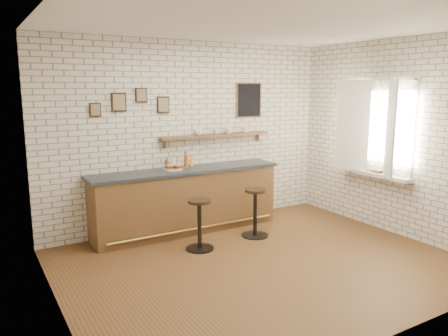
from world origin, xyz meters
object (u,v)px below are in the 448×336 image
(bitters_bottle_brown, at_px, (167,164))
(shelf_cup_c, at_px, (229,130))
(condiment_bottle_yellow, at_px, (191,162))
(book_upper, at_px, (373,170))
(shelf_cup_d, at_px, (246,130))
(shelf_cup_a, at_px, (199,132))
(bitters_bottle_white, at_px, (173,163))
(bar_stool_left, at_px, (199,223))
(shelf_cup_b, at_px, (216,131))
(sandwich_plate, at_px, (173,169))
(book_lower, at_px, (373,171))
(bar_stool_right, at_px, (255,211))
(bar_counter, at_px, (187,200))
(ciabatta_sandwich, at_px, (174,166))
(bitters_bottle_amber, at_px, (186,161))

(bitters_bottle_brown, bearing_deg, shelf_cup_c, 2.15)
(condiment_bottle_yellow, height_order, book_upper, condiment_bottle_yellow)
(shelf_cup_d, bearing_deg, shelf_cup_a, 174.37)
(condiment_bottle_yellow, relative_size, shelf_cup_a, 1.30)
(bitters_bottle_white, relative_size, shelf_cup_d, 1.97)
(bar_stool_left, relative_size, shelf_cup_a, 5.52)
(condiment_bottle_yellow, height_order, shelf_cup_b, shelf_cup_b)
(bar_stool_left, bearing_deg, sandwich_plate, 90.36)
(shelf_cup_d, bearing_deg, bitters_bottle_white, 176.15)
(bitters_bottle_brown, xyz_separation_m, book_lower, (2.90, -1.56, -0.14))
(bar_stool_left, bearing_deg, bitters_bottle_white, 86.64)
(bar_stool_right, distance_m, book_upper, 2.03)
(shelf_cup_d, bearing_deg, condiment_bottle_yellow, 176.66)
(bar_stool_left, height_order, shelf_cup_d, shelf_cup_d)
(bar_counter, height_order, book_upper, bar_counter)
(bar_counter, bearing_deg, book_lower, -27.97)
(bar_counter, distance_m, shelf_cup_d, 1.64)
(ciabatta_sandwich, bearing_deg, bar_stool_left, -90.38)
(bar_stool_right, bearing_deg, shelf_cup_d, 64.74)
(shelf_cup_b, bearing_deg, bar_stool_left, -177.52)
(bar_stool_left, relative_size, book_lower, 3.09)
(condiment_bottle_yellow, height_order, book_lower, condiment_bottle_yellow)
(shelf_cup_d, xyz_separation_m, book_lower, (1.39, -1.60, -0.61))
(bitters_bottle_amber, bearing_deg, shelf_cup_d, 2.12)
(bitters_bottle_white, relative_size, shelf_cup_b, 2.02)
(condiment_bottle_yellow, xyz_separation_m, shelf_cup_d, (1.08, 0.04, 0.47))
(shelf_cup_c, bearing_deg, bar_stool_left, 151.14)
(bitters_bottle_brown, relative_size, condiment_bottle_yellow, 1.08)
(bitters_bottle_brown, xyz_separation_m, bitters_bottle_white, (0.11, 0.00, 0.01))
(bitters_bottle_white, height_order, condiment_bottle_yellow, bitters_bottle_white)
(bar_counter, xyz_separation_m, shelf_cup_b, (0.66, 0.20, 1.04))
(bitters_bottle_white, bearing_deg, bar_counter, -46.57)
(bitters_bottle_brown, bearing_deg, shelf_cup_d, 1.65)
(sandwich_plate, relative_size, shelf_cup_a, 2.14)
(book_lower, bearing_deg, bar_stool_left, 143.20)
(condiment_bottle_yellow, height_order, shelf_cup_d, shelf_cup_d)
(ciabatta_sandwich, height_order, shelf_cup_c, shelf_cup_c)
(shelf_cup_c, bearing_deg, book_lower, -114.51)
(shelf_cup_a, bearing_deg, bitters_bottle_amber, -166.61)
(sandwich_plate, bearing_deg, condiment_bottle_yellow, 20.01)
(bitters_bottle_amber, relative_size, book_lower, 1.06)
(ciabatta_sandwich, bearing_deg, book_lower, -26.60)
(condiment_bottle_yellow, xyz_separation_m, bar_stool_left, (-0.37, -0.99, -0.69))
(bitters_bottle_amber, distance_m, book_upper, 3.00)
(shelf_cup_c, bearing_deg, book_upper, -114.40)
(ciabatta_sandwich, relative_size, condiment_bottle_yellow, 1.53)
(ciabatta_sandwich, relative_size, shelf_cup_b, 2.56)
(bar_counter, height_order, shelf_cup_c, shelf_cup_c)
(sandwich_plate, height_order, shelf_cup_b, shelf_cup_b)
(shelf_cup_a, bearing_deg, shelf_cup_b, 3.80)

